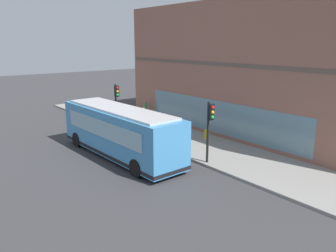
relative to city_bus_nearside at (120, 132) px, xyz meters
name	(u,v)px	position (x,y,z in m)	size (l,w,h in m)	color
ground	(131,159)	(0.25, -0.78, -1.55)	(120.00, 120.00, 0.00)	#38383A
sidewalk_curb	(192,143)	(5.28, -0.78, -1.48)	(4.86, 40.00, 0.15)	gray
building_corner	(259,68)	(12.43, -0.78, 3.37)	(9.48, 21.73, 9.85)	#8C5B4C
city_bus_nearside	(120,132)	(0.00, 0.00, 0.00)	(2.87, 10.12, 3.07)	#3F8CC6
traffic_light_near_corner	(210,121)	(3.20, -4.54, 1.08)	(0.32, 0.49, 3.56)	black
traffic_light_down_block	(117,98)	(3.24, 5.96, 1.06)	(0.32, 0.49, 3.53)	black
fire_hydrant	(206,134)	(6.53, -0.94, -1.04)	(0.35, 0.35, 0.74)	yellow
pedestrian_walking_along_curb	(145,108)	(7.06, 7.51, -0.52)	(0.32, 0.32, 1.56)	silver
pedestrian_near_hydrant	(144,117)	(4.37, 3.83, -0.34)	(0.32, 0.32, 1.83)	black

